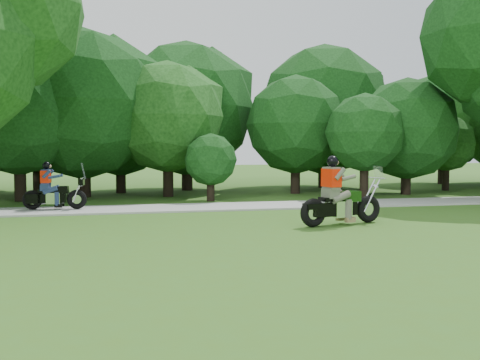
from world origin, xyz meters
name	(u,v)px	position (x,y,z in m)	size (l,w,h in m)	color
ground	(387,249)	(0.00, 0.00, 0.00)	(100.00, 100.00, 0.00)	#3B651C
walkway	(275,205)	(0.00, 8.00, 0.03)	(60.00, 2.20, 0.06)	#989893
tree_line	(235,116)	(-0.01, 14.48, 3.52)	(40.20, 11.52, 7.24)	black
chopper_motorcycle	(338,200)	(0.34, 3.31, 0.68)	(2.55, 1.06, 1.85)	black
touring_motorcycle	(50,192)	(-7.47, 8.24, 0.62)	(2.03, 0.72, 1.55)	black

